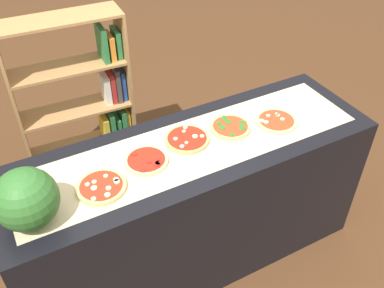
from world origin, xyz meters
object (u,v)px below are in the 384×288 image
(pizza_mushroom_4, at_px, (276,121))
(bookshelf, at_px, (92,110))
(pizza_pepperoni_1, at_px, (147,161))
(pizza_mushroom_0, at_px, (101,187))
(pizza_mushroom_2, at_px, (187,139))
(pizza_spinach_3, at_px, (230,127))
(watermelon, at_px, (26,199))

(pizza_mushroom_4, relative_size, bookshelf, 0.18)
(pizza_pepperoni_1, bearing_deg, pizza_mushroom_0, -165.38)
(pizza_pepperoni_1, relative_size, bookshelf, 0.17)
(pizza_mushroom_2, distance_m, pizza_spinach_3, 0.27)
(pizza_mushroom_2, bearing_deg, pizza_pepperoni_1, -167.17)
(pizza_mushroom_2, xyz_separation_m, pizza_mushroom_4, (0.53, -0.09, -0.00))
(pizza_pepperoni_1, relative_size, pizza_spinach_3, 0.98)
(pizza_pepperoni_1, distance_m, pizza_mushroom_2, 0.27)
(pizza_mushroom_0, bearing_deg, pizza_pepperoni_1, 14.62)
(pizza_pepperoni_1, relative_size, pizza_mushroom_2, 0.93)
(pizza_mushroom_0, relative_size, watermelon, 0.86)
(pizza_mushroom_4, distance_m, watermelon, 1.41)
(pizza_spinach_3, bearing_deg, pizza_mushroom_2, 176.09)
(pizza_mushroom_0, bearing_deg, watermelon, -171.43)
(pizza_mushroom_4, height_order, bookshelf, bookshelf)
(pizza_mushroom_4, distance_m, bookshelf, 1.36)
(pizza_mushroom_0, xyz_separation_m, pizza_mushroom_2, (0.53, 0.13, -0.00))
(pizza_pepperoni_1, bearing_deg, pizza_mushroom_2, 12.83)
(watermelon, height_order, bookshelf, bookshelf)
(pizza_mushroom_0, distance_m, pizza_mushroom_4, 1.07)
(pizza_pepperoni_1, distance_m, pizza_spinach_3, 0.54)
(watermelon, distance_m, bookshelf, 1.36)
(pizza_mushroom_2, bearing_deg, pizza_mushroom_4, -9.80)
(pizza_mushroom_0, relative_size, pizza_spinach_3, 1.04)
(pizza_spinach_3, distance_m, watermelon, 1.15)
(pizza_mushroom_2, relative_size, pizza_mushroom_4, 1.01)
(pizza_pepperoni_1, distance_m, pizza_mushroom_4, 0.80)
(pizza_mushroom_0, distance_m, watermelon, 0.36)
(pizza_spinach_3, relative_size, pizza_mushroom_4, 0.96)
(pizza_pepperoni_1, bearing_deg, watermelon, -168.71)
(pizza_mushroom_4, relative_size, watermelon, 0.86)
(pizza_mushroom_0, height_order, pizza_pepperoni_1, pizza_mushroom_0)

